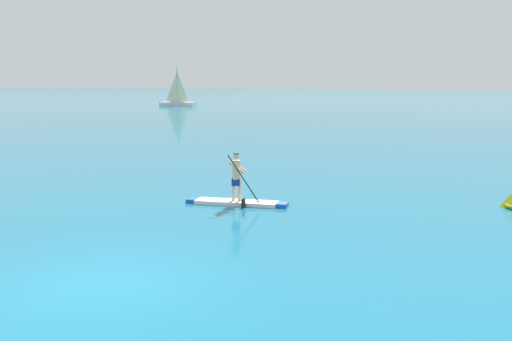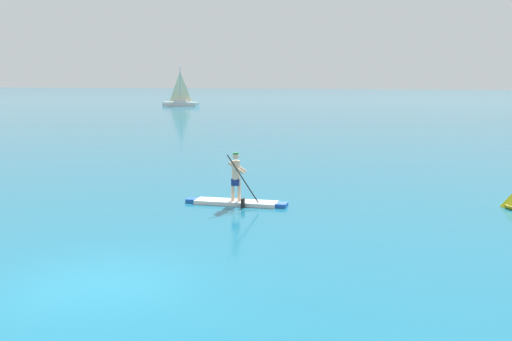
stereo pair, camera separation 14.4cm
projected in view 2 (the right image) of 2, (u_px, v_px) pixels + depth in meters
ground at (100, 284)px, 11.65m from camera, size 440.00×440.00×0.00m
paddleboarder_mid_center at (237, 195)px, 18.97m from camera, size 3.34×0.91×1.71m
sailboat_left_horizon at (181, 101)px, 86.75m from camera, size 5.31×1.55×5.72m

